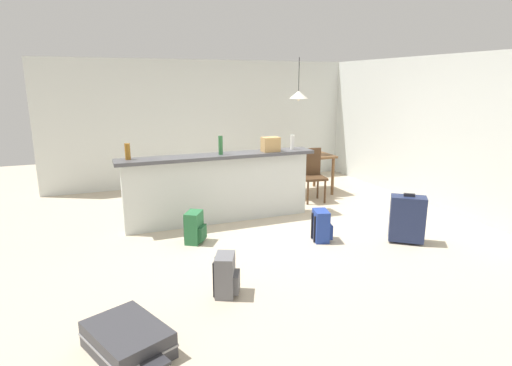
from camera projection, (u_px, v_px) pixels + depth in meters
ground_plane at (268, 228)px, 6.15m from camera, size 13.00×13.00×0.05m
wall_back at (210, 123)px, 8.59m from camera, size 6.60×0.10×2.50m
wall_right at (423, 131)px, 7.21m from camera, size 0.10×6.00×2.50m
partition_half_wall at (220, 190)px, 6.23m from camera, size 2.80×0.20×0.99m
bar_countertop at (219, 156)px, 6.11m from camera, size 2.96×0.40×0.05m
bottle_amber at (128, 151)px, 5.67m from camera, size 0.07×0.07×0.22m
bottle_green at (221, 145)px, 6.05m from camera, size 0.06×0.06×0.27m
bottle_white at (292, 142)px, 6.51m from camera, size 0.06×0.06×0.23m
grocery_bag at (271, 144)px, 6.32m from camera, size 0.26×0.18×0.22m
dining_table at (301, 160)px, 7.83m from camera, size 1.10×0.80×0.74m
dining_chair_near_partition at (312, 172)px, 7.36m from camera, size 0.45×0.45×0.93m
pendant_lamp at (298, 95)px, 7.59m from camera, size 0.34×0.34×0.77m
suitcase_flat_charcoal at (128, 340)px, 3.26m from camera, size 0.72×0.89×0.22m
backpack_blue at (321, 226)px, 5.54m from camera, size 0.30×0.32×0.42m
suitcase_upright_navy at (407, 218)px, 5.45m from camera, size 0.50×0.46×0.67m
backpack_grey at (226, 276)px, 4.13m from camera, size 0.31×0.33×0.42m
backpack_green at (195, 228)px, 5.48m from camera, size 0.33×0.33×0.42m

